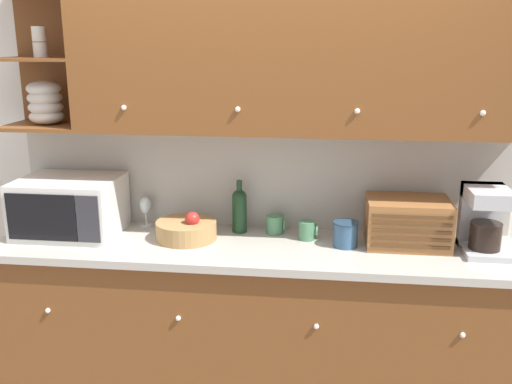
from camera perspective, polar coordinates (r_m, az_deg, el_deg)
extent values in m
plane|color=slate|center=(3.63, 0.41, -17.53)|extent=(24.00, 24.00, 0.00)
cube|color=white|center=(3.15, 0.52, 3.09)|extent=(5.07, 0.06, 2.60)
cube|color=brown|center=(3.15, -0.20, -13.53)|extent=(2.67, 0.58, 0.89)
cube|color=#B7B2A8|center=(2.94, -0.24, -5.65)|extent=(2.69, 0.61, 0.04)
sphere|color=white|center=(3.08, -20.10, -11.08)|extent=(0.03, 0.03, 0.03)
sphere|color=white|center=(2.86, -7.79, -12.41)|extent=(0.03, 0.03, 0.03)
sphere|color=white|center=(2.77, 6.04, -13.23)|extent=(0.03, 0.03, 0.03)
sphere|color=white|center=(2.85, 19.95, -13.31)|extent=(0.03, 0.03, 0.03)
cube|color=#B7B2A8|center=(3.14, 0.44, 1.44)|extent=(2.67, 0.01, 0.56)
cube|color=brown|center=(2.87, 4.37, 13.32)|extent=(2.25, 0.34, 0.75)
cube|color=brown|center=(3.36, -19.45, 12.80)|extent=(0.42, 0.02, 0.75)
cube|color=brown|center=(3.25, -20.12, 6.22)|extent=(0.42, 0.34, 0.02)
cube|color=brown|center=(3.22, -20.69, 12.35)|extent=(0.42, 0.34, 0.02)
sphere|color=white|center=(2.88, -13.09, 8.21)|extent=(0.03, 0.03, 0.03)
sphere|color=white|center=(2.74, -1.85, 8.26)|extent=(0.03, 0.03, 0.03)
sphere|color=white|center=(2.71, 10.09, 7.96)|extent=(0.03, 0.03, 0.03)
sphere|color=white|center=(2.80, 21.74, 7.34)|extent=(0.03, 0.03, 0.03)
ellipsoid|color=silver|center=(3.24, -20.20, 7.10)|extent=(0.18, 0.18, 0.08)
ellipsoid|color=silver|center=(3.24, -20.28, 7.97)|extent=(0.18, 0.18, 0.08)
ellipsoid|color=silver|center=(3.23, -20.36, 8.84)|extent=(0.18, 0.18, 0.08)
ellipsoid|color=silver|center=(3.23, -20.45, 9.71)|extent=(0.18, 0.18, 0.08)
cylinder|color=silver|center=(3.22, -20.77, 13.16)|extent=(0.07, 0.07, 0.08)
cylinder|color=silver|center=(3.22, -20.91, 14.56)|extent=(0.07, 0.07, 0.07)
cube|color=silver|center=(3.22, -18.08, -1.34)|extent=(0.52, 0.41, 0.30)
cube|color=black|center=(3.06, -20.69, -2.40)|extent=(0.37, 0.01, 0.24)
cube|color=#2D2D33|center=(2.96, -16.46, -2.64)|extent=(0.12, 0.01, 0.24)
cylinder|color=silver|center=(3.28, -10.90, -3.28)|extent=(0.06, 0.06, 0.01)
cylinder|color=silver|center=(3.27, -10.93, -2.67)|extent=(0.01, 0.01, 0.07)
ellipsoid|color=silver|center=(3.24, -11.01, -1.29)|extent=(0.06, 0.06, 0.10)
cylinder|color=#A87F4C|center=(3.02, -6.99, -3.81)|extent=(0.32, 0.32, 0.10)
sphere|color=red|center=(2.97, -6.39, -2.69)|extent=(0.08, 0.08, 0.08)
cylinder|color=#19381E|center=(3.10, -1.66, -2.25)|extent=(0.08, 0.08, 0.20)
sphere|color=#19381E|center=(3.07, -1.67, -0.49)|extent=(0.08, 0.08, 0.08)
cylinder|color=#19381E|center=(3.05, -1.68, 0.56)|extent=(0.03, 0.03, 0.07)
cylinder|color=#4C845B|center=(3.09, 1.89, -3.25)|extent=(0.09, 0.09, 0.10)
torus|color=#4C845B|center=(3.09, 2.87, -3.25)|extent=(0.01, 0.07, 0.07)
cylinder|color=#4C845B|center=(3.01, 5.12, -3.83)|extent=(0.09, 0.09, 0.10)
torus|color=#4C845B|center=(3.00, 6.09, -3.83)|extent=(0.01, 0.07, 0.07)
cylinder|color=#33567A|center=(2.93, 8.94, -4.26)|extent=(0.12, 0.12, 0.12)
cylinder|color=navy|center=(2.90, 8.99, -3.05)|extent=(0.13, 0.13, 0.01)
cube|color=#996033|center=(3.00, 14.89, -2.93)|extent=(0.41, 0.30, 0.24)
cube|color=#54351C|center=(2.88, 15.18, -5.31)|extent=(0.38, 0.01, 0.02)
cube|color=#54351C|center=(2.87, 15.23, -4.59)|extent=(0.38, 0.01, 0.02)
cube|color=#54351C|center=(2.86, 15.29, -3.87)|extent=(0.38, 0.01, 0.02)
cube|color=#54351C|center=(2.84, 15.34, -3.14)|extent=(0.38, 0.01, 0.02)
cube|color=#54351C|center=(2.83, 15.39, -2.40)|extent=(0.38, 0.01, 0.02)
cube|color=#B7B7BC|center=(3.04, 21.70, -5.39)|extent=(0.20, 0.28, 0.03)
cylinder|color=black|center=(2.99, 21.95, -4.08)|extent=(0.15, 0.15, 0.13)
cube|color=#B7B7BC|center=(3.09, 21.48, -2.09)|extent=(0.20, 0.06, 0.33)
cube|color=#B7B7BC|center=(2.96, 22.22, -0.33)|extent=(0.20, 0.28, 0.07)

